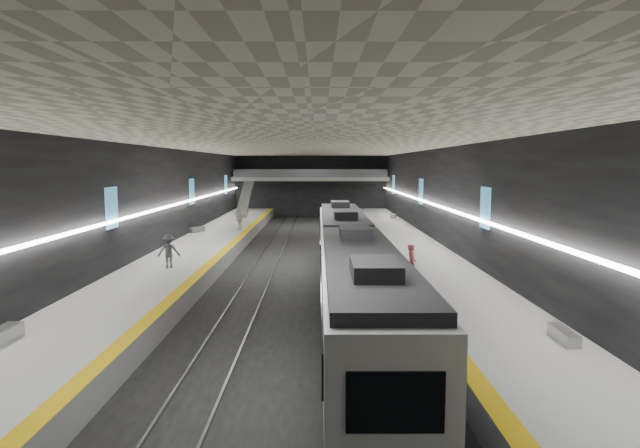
{
  "coord_description": "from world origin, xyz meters",
  "views": [
    {
      "loc": [
        1.08,
        -36.25,
        6.74
      ],
      "look_at": [
        1.17,
        5.08,
        2.2
      ],
      "focal_mm": 30.0,
      "sensor_mm": 36.0,
      "label": 1
    }
  ],
  "objects_px": {
    "bench_right_near": "(564,335)",
    "passenger_left_b": "(169,251)",
    "passenger_left_a": "(240,220)",
    "passenger_right_a": "(412,264)",
    "escalator": "(245,198)",
    "bench_left_far": "(197,230)",
    "train": "(349,263)",
    "bench_right_far": "(394,216)"
  },
  "relations": [
    {
      "from": "bench_right_near",
      "to": "passenger_left_b",
      "type": "distance_m",
      "value": 20.72
    },
    {
      "from": "passenger_left_a",
      "to": "passenger_left_b",
      "type": "bearing_deg",
      "value": 17.94
    },
    {
      "from": "bench_right_near",
      "to": "passenger_right_a",
      "type": "xyz_separation_m",
      "value": [
        -3.46,
        8.93,
        0.74
      ]
    },
    {
      "from": "escalator",
      "to": "passenger_right_a",
      "type": "height_order",
      "value": "escalator"
    },
    {
      "from": "bench_left_far",
      "to": "passenger_left_b",
      "type": "distance_m",
      "value": 16.41
    },
    {
      "from": "train",
      "to": "bench_right_far",
      "type": "relative_size",
      "value": 17.07
    },
    {
      "from": "escalator",
      "to": "bench_right_near",
      "type": "xyz_separation_m",
      "value": [
        16.6,
        -45.28,
        -1.7
      ]
    },
    {
      "from": "passenger_left_b",
      "to": "bench_right_far",
      "type": "bearing_deg",
      "value": -130.95
    },
    {
      "from": "bench_right_near",
      "to": "passenger_right_a",
      "type": "distance_m",
      "value": 9.61
    },
    {
      "from": "escalator",
      "to": "passenger_left_a",
      "type": "bearing_deg",
      "value": -84.18
    },
    {
      "from": "train",
      "to": "passenger_right_a",
      "type": "xyz_separation_m",
      "value": [
        3.14,
        1.37,
        -0.26
      ]
    },
    {
      "from": "passenger_left_b",
      "to": "bench_left_far",
      "type": "bearing_deg",
      "value": -93.33
    },
    {
      "from": "escalator",
      "to": "bench_left_far",
      "type": "distance_m",
      "value": 16.64
    },
    {
      "from": "escalator",
      "to": "bench_right_far",
      "type": "height_order",
      "value": "escalator"
    },
    {
      "from": "train",
      "to": "bench_right_far",
      "type": "distance_m",
      "value": 34.53
    },
    {
      "from": "escalator",
      "to": "passenger_left_b",
      "type": "distance_m",
      "value": 32.7
    },
    {
      "from": "bench_right_near",
      "to": "passenger_right_a",
      "type": "bearing_deg",
      "value": 113.05
    },
    {
      "from": "bench_left_far",
      "to": "passenger_left_b",
      "type": "relative_size",
      "value": 0.92
    },
    {
      "from": "bench_left_far",
      "to": "bench_right_far",
      "type": "height_order",
      "value": "bench_right_far"
    },
    {
      "from": "escalator",
      "to": "bench_right_far",
      "type": "xyz_separation_m",
      "value": [
        16.81,
        -3.88,
        -1.68
      ]
    },
    {
      "from": "passenger_right_a",
      "to": "train",
      "type": "bearing_deg",
      "value": 114.16
    },
    {
      "from": "bench_right_near",
      "to": "passenger_left_a",
      "type": "height_order",
      "value": "passenger_left_a"
    },
    {
      "from": "train",
      "to": "passenger_right_a",
      "type": "relative_size",
      "value": 16.05
    },
    {
      "from": "train",
      "to": "bench_left_far",
      "type": "height_order",
      "value": "train"
    },
    {
      "from": "train",
      "to": "bench_left_far",
      "type": "bearing_deg",
      "value": 119.41
    },
    {
      "from": "escalator",
      "to": "bench_right_far",
      "type": "distance_m",
      "value": 17.33
    },
    {
      "from": "passenger_right_a",
      "to": "escalator",
      "type": "bearing_deg",
      "value": 20.51
    },
    {
      "from": "bench_right_near",
      "to": "bench_left_far",
      "type": "bearing_deg",
      "value": 124.69
    },
    {
      "from": "passenger_left_a",
      "to": "train",
      "type": "bearing_deg",
      "value": 42.8
    },
    {
      "from": "escalator",
      "to": "passenger_right_a",
      "type": "distance_m",
      "value": 38.67
    },
    {
      "from": "passenger_left_b",
      "to": "train",
      "type": "bearing_deg",
      "value": 141.94
    },
    {
      "from": "bench_right_far",
      "to": "bench_right_near",
      "type": "bearing_deg",
      "value": -76.46
    },
    {
      "from": "passenger_left_a",
      "to": "passenger_left_b",
      "type": "height_order",
      "value": "passenger_left_b"
    },
    {
      "from": "escalator",
      "to": "passenger_left_b",
      "type": "bearing_deg",
      "value": -89.7
    },
    {
      "from": "escalator",
      "to": "bench_right_near",
      "type": "bearing_deg",
      "value": -69.86
    },
    {
      "from": "bench_left_far",
      "to": "passenger_left_a",
      "type": "xyz_separation_m",
      "value": [
        3.53,
        1.42,
        0.72
      ]
    },
    {
      "from": "passenger_right_a",
      "to": "passenger_left_b",
      "type": "relative_size",
      "value": 0.98
    },
    {
      "from": "passenger_right_a",
      "to": "passenger_left_a",
      "type": "bearing_deg",
      "value": 29.19
    },
    {
      "from": "bench_right_far",
      "to": "passenger_left_b",
      "type": "height_order",
      "value": "passenger_left_b"
    },
    {
      "from": "bench_left_far",
      "to": "bench_right_far",
      "type": "relative_size",
      "value": 1.0
    },
    {
      "from": "bench_right_far",
      "to": "train",
      "type": "bearing_deg",
      "value": -87.56
    },
    {
      "from": "train",
      "to": "passenger_left_b",
      "type": "bearing_deg",
      "value": 152.89
    }
  ]
}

